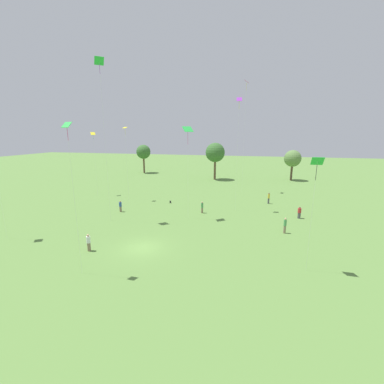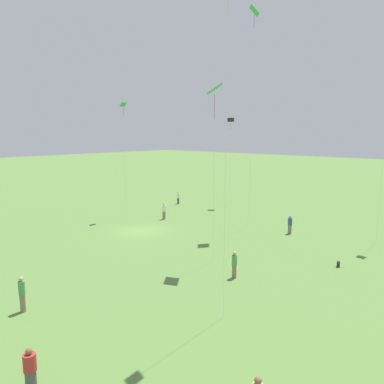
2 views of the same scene
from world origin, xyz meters
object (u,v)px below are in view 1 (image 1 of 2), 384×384
Objects in this scene: person_5 at (285,225)px; kite_7 at (188,132)px; person_3 at (89,243)px; kite_8 at (68,137)px; person_4 at (299,213)px; kite_4 at (317,165)px; person_6 at (202,207)px; picnic_bag_0 at (170,202)px; kite_0 at (93,137)px; kite_2 at (100,69)px; person_0 at (269,198)px; person_2 at (120,206)px; kite_5 at (125,133)px; kite_3 at (239,108)px; kite_1 at (246,88)px.

kite_7 is (-12.61, 2.65, 10.90)m from person_5.
kite_8 is (2.06, -3.90, 10.45)m from person_3.
person_4 is 17.18m from kite_4.
person_6 is 7.79m from picnic_bag_0.
kite_2 reaches higher than kite_0.
person_5 is at bearing -50.26° from person_0.
person_2 is 15.42m from kite_7.
kite_2 is at bearing -26.69° from kite_5.
person_4 is (25.91, 3.20, -0.02)m from person_2.
person_2 is at bearing -41.15° from kite_0.
kite_7 reaches higher than person_4.
kite_2 is 1.23× the size of kite_3.
kite_3 reaches higher than person_0.
kite_7 is (-11.29, -10.79, 10.91)m from person_0.
kite_0 reaches higher than person_5.
kite_1 is at bearing 19.82° from person_5.
person_2 is at bearing -124.89° from kite_3.
person_0 is 26.78m from kite_5.
person_4 is at bearing -11.76° from person_2.
kite_2 is at bearing 132.05° from person_4.
kite_2 is 26.82m from kite_4.
kite_5 reaches higher than kite_7.
person_3 is at bearing 112.78° from kite_2.
kite_3 reaches higher than person_4.
person_5 is 4.86× the size of picnic_bag_0.
person_6 is at bearing -7.70° from person_2.
kite_8 is at bearing 61.95° from kite_4.
kite_4 is 27.68m from picnic_bag_0.
kite_1 reaches higher than person_6.
person_6 is at bearing -146.57° from kite_2.
kite_0 is at bearing 171.24° from picnic_bag_0.
person_2 is 0.08× the size of kite_2.
kite_4 is (7.21, -30.63, -10.92)m from kite_1.
kite_0 is 8.12m from kite_5.
person_5 reaches higher than person_4.
kite_2 reaches higher than person_5.
kite_0 is (-33.39, 12.24, 10.11)m from person_5.
kite_2 is (-2.99, 8.95, 18.33)m from person_3.
person_6 is at bearing 67.65° from person_5.
person_2 is 0.96× the size of person_3.
person_3 is 0.14× the size of kite_7.
person_5 is (19.67, 9.80, 0.08)m from person_3.
person_3 reaches higher than person_4.
kite_8 reaches higher than person_0.
kite_0 is 0.95× the size of kite_7.
person_6 is at bearing -33.49° from picnic_bag_0.
kite_4 is 19.38m from kite_8.
person_0 is 19.05m from kite_7.
kite_2 reaches higher than kite_4.
person_0 is 23.63m from kite_4.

